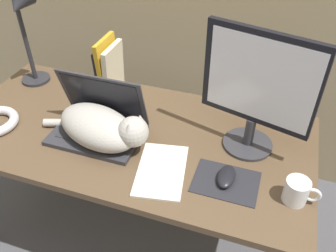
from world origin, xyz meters
name	(u,v)px	position (x,y,z in m)	size (l,w,h in m)	color
desk	(130,145)	(0.00, 0.34, 0.63)	(1.43, 0.68, 0.70)	brown
laptop	(99,123)	(-0.10, 0.30, 0.75)	(0.34, 0.23, 0.24)	#2D2D33
cat	(102,128)	(-0.06, 0.25, 0.78)	(0.46, 0.27, 0.16)	#B2ADA3
external_monitor	(258,89)	(0.46, 0.41, 0.95)	(0.39, 0.18, 0.46)	#333338
mousepad	(226,182)	(0.42, 0.20, 0.70)	(0.22, 0.16, 0.00)	#232328
computer_mouse	(226,176)	(0.42, 0.21, 0.72)	(0.06, 0.11, 0.03)	black
book_row	(109,68)	(-0.20, 0.60, 0.81)	(0.08, 0.17, 0.25)	#232328
desk_lamp	(23,21)	(-0.54, 0.52, 1.01)	(0.17, 0.17, 0.46)	#28282D
notepad	(161,170)	(0.20, 0.18, 0.71)	(0.21, 0.29, 0.01)	silver
mug	(297,191)	(0.64, 0.20, 0.74)	(0.11, 0.08, 0.08)	white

